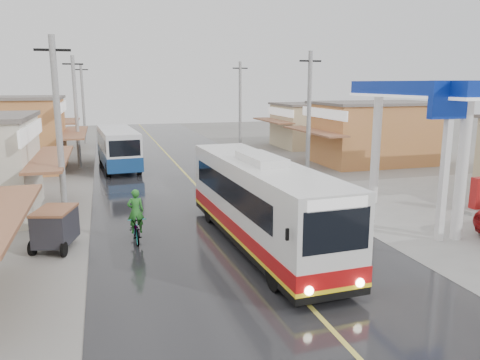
{
  "coord_description": "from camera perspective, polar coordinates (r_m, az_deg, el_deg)",
  "views": [
    {
      "loc": [
        -5.26,
        -11.63,
        6.12
      ],
      "look_at": [
        0.37,
        7.53,
        1.96
      ],
      "focal_mm": 35.0,
      "sensor_mm": 36.0,
      "label": 1
    }
  ],
  "objects": [
    {
      "name": "ground",
      "position": [
        14.16,
        7.38,
        -13.94
      ],
      "size": [
        120.0,
        120.0,
        0.0
      ],
      "primitive_type": "plane",
      "color": "slate",
      "rests_on": "ground"
    },
    {
      "name": "road",
      "position": [
        27.82,
        -5.09,
        -0.95
      ],
      "size": [
        12.0,
        90.0,
        0.02
      ],
      "primitive_type": "cube",
      "color": "black",
      "rests_on": "ground"
    },
    {
      "name": "centre_line",
      "position": [
        27.82,
        -5.09,
        -0.93
      ],
      "size": [
        0.15,
        90.0,
        0.01
      ],
      "primitive_type": "cube",
      "color": "#D8CC4C",
      "rests_on": "road"
    },
    {
      "name": "shopfronts_right",
      "position": [
        31.72,
        23.73,
        -0.35
      ],
      "size": [
        11.0,
        44.0,
        4.8
      ],
      "primitive_type": null,
      "color": "beige",
      "rests_on": "ground"
    },
    {
      "name": "utility_poles_left",
      "position": [
        28.35,
        -19.51,
        -1.37
      ],
      "size": [
        1.6,
        50.0,
        8.0
      ],
      "primitive_type": null,
      "color": "gray",
      "rests_on": "ground"
    },
    {
      "name": "utility_poles_right",
      "position": [
        29.95,
        8.15,
        -0.13
      ],
      "size": [
        1.6,
        36.0,
        8.0
      ],
      "primitive_type": null,
      "color": "gray",
      "rests_on": "ground"
    },
    {
      "name": "coach_bus",
      "position": [
        17.68,
        2.43,
        -2.75
      ],
      "size": [
        3.0,
        11.3,
        3.5
      ],
      "rotation": [
        0.0,
        0.0,
        0.04
      ],
      "color": "silver",
      "rests_on": "road"
    },
    {
      "name": "second_bus",
      "position": [
        35.06,
        -14.66,
        3.88
      ],
      "size": [
        2.92,
        8.7,
        2.84
      ],
      "rotation": [
        0.0,
        0.0,
        0.07
      ],
      "color": "silver",
      "rests_on": "road"
    },
    {
      "name": "cyclist",
      "position": [
        18.81,
        -12.57,
        -5.26
      ],
      "size": [
        0.75,
        2.0,
        2.14
      ],
      "rotation": [
        0.0,
        0.0,
        0.03
      ],
      "color": "black",
      "rests_on": "ground"
    },
    {
      "name": "tricycle_near",
      "position": [
        18.76,
        -21.62,
        -5.27
      ],
      "size": [
        1.78,
        2.29,
        1.55
      ],
      "rotation": [
        0.0,
        0.0,
        -0.26
      ],
      "color": "#26262D",
      "rests_on": "ground"
    }
  ]
}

